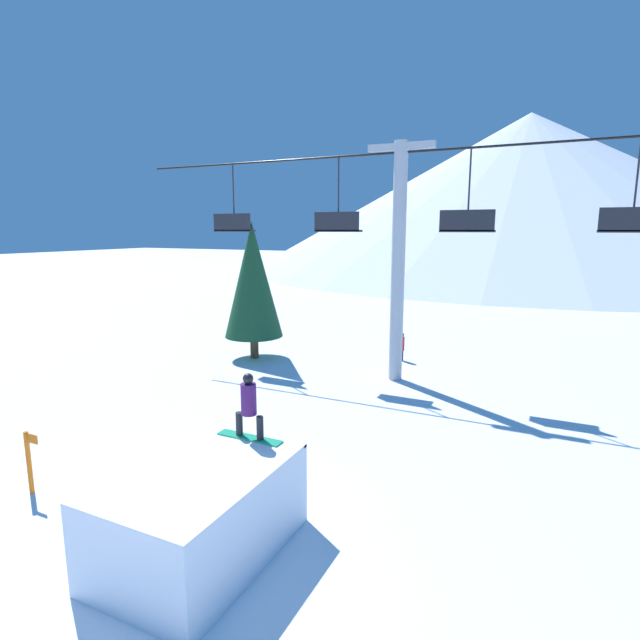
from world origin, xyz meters
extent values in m
plane|color=white|center=(0.00, 0.00, 0.00)|extent=(220.00, 220.00, 0.00)
cone|color=silver|center=(0.00, 70.94, 10.52)|extent=(76.13, 76.13, 21.03)
cube|color=white|center=(-0.06, 1.00, 0.79)|extent=(2.34, 3.44, 1.58)
cube|color=silver|center=(-0.06, 2.67, 1.55)|extent=(2.34, 0.10, 0.06)
cube|color=#1E9E6B|center=(0.00, 2.46, 1.60)|extent=(1.37, 0.26, 0.03)
cylinder|color=black|center=(-0.23, 2.46, 1.85)|extent=(0.14, 0.14, 0.46)
cylinder|color=black|center=(0.24, 2.46, 1.85)|extent=(0.14, 0.14, 0.46)
cylinder|color=#471956|center=(0.00, 2.46, 2.38)|extent=(0.30, 0.30, 0.61)
sphere|color=black|center=(0.00, 2.46, 2.79)|extent=(0.20, 0.20, 0.20)
cylinder|color=#B2B2B7|center=(-0.15, 12.42, 4.31)|extent=(0.49, 0.49, 8.62)
cube|color=#B2B2B7|center=(-0.15, 12.42, 8.42)|extent=(2.40, 0.24, 0.24)
cylinder|color=black|center=(-0.15, 12.42, 8.22)|extent=(22.39, 0.08, 0.08)
cylinder|color=#28282D|center=(-7.29, 12.42, 6.87)|extent=(0.06, 0.06, 2.70)
cube|color=#232328|center=(-7.29, 12.42, 5.53)|extent=(1.80, 0.44, 0.08)
cube|color=#232328|center=(-7.29, 12.24, 5.88)|extent=(1.80, 0.08, 0.70)
cylinder|color=#28282D|center=(-2.53, 12.42, 6.87)|extent=(0.06, 0.06, 2.70)
cube|color=#232328|center=(-2.53, 12.42, 5.53)|extent=(1.80, 0.44, 0.08)
cube|color=#232328|center=(-2.53, 12.24, 5.88)|extent=(1.80, 0.08, 0.70)
cylinder|color=#28282D|center=(2.23, 12.42, 6.87)|extent=(0.06, 0.06, 2.70)
cube|color=#232328|center=(2.23, 12.42, 5.53)|extent=(1.80, 0.44, 0.08)
cube|color=#232328|center=(2.23, 12.24, 5.88)|extent=(1.80, 0.08, 0.70)
cylinder|color=#28282D|center=(6.98, 12.42, 6.87)|extent=(0.06, 0.06, 2.70)
cube|color=#232328|center=(6.98, 12.42, 5.53)|extent=(1.80, 0.44, 0.08)
cube|color=#232328|center=(6.98, 12.24, 5.88)|extent=(1.80, 0.08, 0.70)
cylinder|color=#4C3823|center=(-6.68, 12.79, 0.49)|extent=(0.36, 0.36, 0.99)
cone|color=#194728|center=(-6.68, 12.79, 3.46)|extent=(2.51, 2.51, 4.94)
cylinder|color=orange|center=(-4.70, 1.06, 0.69)|extent=(0.10, 0.10, 1.39)
cube|color=orange|center=(-4.52, 1.06, 1.27)|extent=(0.36, 0.02, 0.20)
cylinder|color=black|center=(-0.73, 15.18, 0.23)|extent=(0.17, 0.17, 0.45)
cylinder|color=red|center=(-0.73, 15.18, 0.75)|extent=(0.24, 0.24, 0.60)
sphere|color=#232328|center=(-0.73, 15.18, 1.14)|extent=(0.18, 0.18, 0.18)
camera|label=1|loc=(5.20, -5.15, 5.59)|focal=28.00mm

